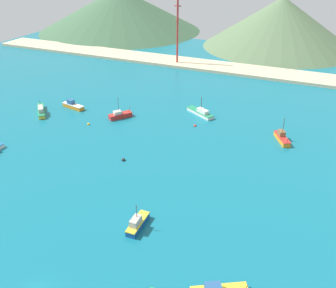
{
  "coord_description": "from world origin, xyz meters",
  "views": [
    {
      "loc": [
        32.98,
        -25.18,
        46.43
      ],
      "look_at": [
        0.94,
        47.57,
        2.61
      ],
      "focal_mm": 38.78,
      "sensor_mm": 36.0,
      "label": 1
    }
  ],
  "objects_px": {
    "buoy_1": "(123,160)",
    "buoy_2": "(89,124)",
    "fishing_boat_12": "(73,105)",
    "fishing_boat_8": "(282,138)",
    "buoy_0": "(195,126)",
    "fishing_boat_14": "(137,223)",
    "fishing_boat_6": "(201,112)",
    "radio_tower": "(177,29)",
    "fishing_boat_11": "(41,110)",
    "fishing_boat_9": "(120,115)"
  },
  "relations": [
    {
      "from": "fishing_boat_9",
      "to": "buoy_0",
      "type": "height_order",
      "value": "fishing_boat_9"
    },
    {
      "from": "fishing_boat_8",
      "to": "buoy_0",
      "type": "height_order",
      "value": "fishing_boat_8"
    },
    {
      "from": "fishing_boat_6",
      "to": "fishing_boat_9",
      "type": "relative_size",
      "value": 1.42
    },
    {
      "from": "buoy_1",
      "to": "fishing_boat_9",
      "type": "bearing_deg",
      "value": 122.23
    },
    {
      "from": "fishing_boat_8",
      "to": "fishing_boat_14",
      "type": "xyz_separation_m",
      "value": [
        -19.48,
        -45.97,
        0.07
      ]
    },
    {
      "from": "buoy_0",
      "to": "radio_tower",
      "type": "distance_m",
      "value": 63.38
    },
    {
      "from": "fishing_boat_8",
      "to": "fishing_boat_12",
      "type": "distance_m",
      "value": 65.37
    },
    {
      "from": "buoy_0",
      "to": "buoy_1",
      "type": "height_order",
      "value": "buoy_1"
    },
    {
      "from": "buoy_2",
      "to": "fishing_boat_11",
      "type": "bearing_deg",
      "value": 177.02
    },
    {
      "from": "fishing_boat_12",
      "to": "buoy_1",
      "type": "bearing_deg",
      "value": -34.93
    },
    {
      "from": "fishing_boat_8",
      "to": "fishing_boat_11",
      "type": "height_order",
      "value": "fishing_boat_8"
    },
    {
      "from": "buoy_0",
      "to": "fishing_boat_6",
      "type": "bearing_deg",
      "value": 98.36
    },
    {
      "from": "fishing_boat_14",
      "to": "buoy_1",
      "type": "xyz_separation_m",
      "value": [
        -14.45,
        19.86,
        -0.83
      ]
    },
    {
      "from": "buoy_0",
      "to": "radio_tower",
      "type": "xyz_separation_m",
      "value": [
        -28.32,
        54.65,
        15.11
      ]
    },
    {
      "from": "buoy_2",
      "to": "radio_tower",
      "type": "height_order",
      "value": "radio_tower"
    },
    {
      "from": "fishing_boat_14",
      "to": "buoy_0",
      "type": "xyz_separation_m",
      "value": [
        -4.98,
        44.97,
        -0.85
      ]
    },
    {
      "from": "fishing_boat_6",
      "to": "fishing_boat_11",
      "type": "height_order",
      "value": "fishing_boat_6"
    },
    {
      "from": "buoy_2",
      "to": "fishing_boat_12",
      "type": "bearing_deg",
      "value": 144.54
    },
    {
      "from": "fishing_boat_8",
      "to": "fishing_boat_9",
      "type": "distance_m",
      "value": 47.68
    },
    {
      "from": "fishing_boat_11",
      "to": "buoy_0",
      "type": "height_order",
      "value": "fishing_boat_11"
    },
    {
      "from": "fishing_boat_9",
      "to": "buoy_0",
      "type": "relative_size",
      "value": 8.89
    },
    {
      "from": "buoy_2",
      "to": "radio_tower",
      "type": "xyz_separation_m",
      "value": [
        0.66,
        66.3,
        15.11
      ]
    },
    {
      "from": "fishing_boat_14",
      "to": "buoy_1",
      "type": "bearing_deg",
      "value": 126.04
    },
    {
      "from": "fishing_boat_9",
      "to": "fishing_boat_14",
      "type": "relative_size",
      "value": 1.06
    },
    {
      "from": "buoy_1",
      "to": "buoy_0",
      "type": "bearing_deg",
      "value": 69.34
    },
    {
      "from": "fishing_boat_8",
      "to": "fishing_boat_11",
      "type": "distance_m",
      "value": 72.69
    },
    {
      "from": "fishing_boat_14",
      "to": "radio_tower",
      "type": "bearing_deg",
      "value": 108.48
    },
    {
      "from": "fishing_boat_6",
      "to": "radio_tower",
      "type": "bearing_deg",
      "value": 120.32
    },
    {
      "from": "fishing_boat_6",
      "to": "fishing_boat_8",
      "type": "relative_size",
      "value": 1.31
    },
    {
      "from": "fishing_boat_9",
      "to": "fishing_boat_12",
      "type": "distance_m",
      "value": 17.79
    },
    {
      "from": "fishing_boat_6",
      "to": "buoy_2",
      "type": "bearing_deg",
      "value": -144.27
    },
    {
      "from": "fishing_boat_8",
      "to": "buoy_0",
      "type": "distance_m",
      "value": 24.49
    },
    {
      "from": "buoy_1",
      "to": "buoy_2",
      "type": "distance_m",
      "value": 23.71
    },
    {
      "from": "fishing_boat_8",
      "to": "fishing_boat_14",
      "type": "height_order",
      "value": "fishing_boat_8"
    },
    {
      "from": "fishing_boat_14",
      "to": "buoy_2",
      "type": "distance_m",
      "value": 47.59
    },
    {
      "from": "buoy_0",
      "to": "fishing_boat_12",
      "type": "bearing_deg",
      "value": -175.46
    },
    {
      "from": "fishing_boat_8",
      "to": "buoy_1",
      "type": "xyz_separation_m",
      "value": [
        -33.93,
        -26.11,
        -0.75
      ]
    },
    {
      "from": "radio_tower",
      "to": "buoy_2",
      "type": "bearing_deg",
      "value": -90.57
    },
    {
      "from": "fishing_boat_11",
      "to": "buoy_1",
      "type": "bearing_deg",
      "value": -20.87
    },
    {
      "from": "fishing_boat_6",
      "to": "fishing_boat_12",
      "type": "relative_size",
      "value": 1.21
    },
    {
      "from": "fishing_boat_12",
      "to": "fishing_boat_14",
      "type": "xyz_separation_m",
      "value": [
        45.76,
        -41.73,
        0.09
      ]
    },
    {
      "from": "fishing_boat_12",
      "to": "fishing_boat_14",
      "type": "relative_size",
      "value": 1.24
    },
    {
      "from": "fishing_boat_12",
      "to": "buoy_1",
      "type": "xyz_separation_m",
      "value": [
        31.31,
        -21.87,
        -0.74
      ]
    },
    {
      "from": "fishing_boat_8",
      "to": "radio_tower",
      "type": "bearing_deg",
      "value": 134.53
    },
    {
      "from": "fishing_boat_9",
      "to": "fishing_boat_6",
      "type": "bearing_deg",
      "value": 28.84
    },
    {
      "from": "buoy_0",
      "to": "buoy_2",
      "type": "bearing_deg",
      "value": -158.12
    },
    {
      "from": "fishing_boat_9",
      "to": "buoy_0",
      "type": "xyz_separation_m",
      "value": [
        22.99,
        3.66,
        -0.75
      ]
    },
    {
      "from": "fishing_boat_9",
      "to": "buoy_1",
      "type": "height_order",
      "value": "fishing_boat_9"
    },
    {
      "from": "radio_tower",
      "to": "fishing_boat_12",
      "type": "bearing_deg",
      "value": -102.14
    },
    {
      "from": "fishing_boat_9",
      "to": "fishing_boat_14",
      "type": "height_order",
      "value": "fishing_boat_9"
    }
  ]
}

